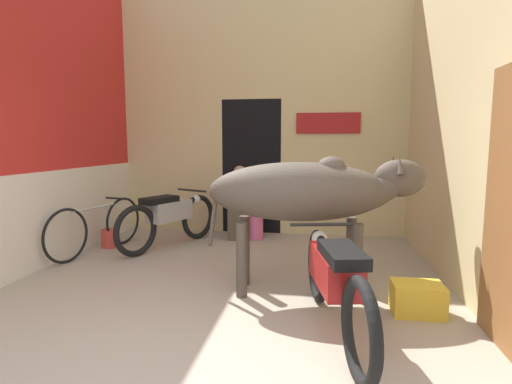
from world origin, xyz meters
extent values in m
cube|color=red|center=(-2.45, 2.21, 2.10)|extent=(0.18, 4.42, 4.19)
cube|color=silver|center=(-2.35, 2.21, 0.59)|extent=(0.03, 4.42, 1.17)
cube|color=#D1BC84|center=(0.00, 4.51, 3.21)|extent=(4.72, 0.18, 1.95)
cube|color=#D1BC84|center=(-1.50, 4.51, 1.12)|extent=(1.71, 0.18, 2.24)
cube|color=#D1BC84|center=(1.35, 4.51, 1.12)|extent=(2.01, 0.18, 2.24)
cube|color=black|center=(-0.15, 4.87, 1.12)|extent=(0.99, 0.90, 2.24)
cube|color=maroon|center=(1.10, 4.40, 1.83)|extent=(1.01, 0.03, 0.33)
cube|color=#D1BC84|center=(2.45, 2.21, 2.10)|extent=(0.18, 4.42, 4.19)
ellipsoid|color=#4C4238|center=(0.77, 1.79, 1.04)|extent=(1.86, 0.79, 0.59)
ellipsoid|color=#4C4238|center=(1.09, 1.82, 1.28)|extent=(0.30, 0.27, 0.22)
cylinder|color=#4C4238|center=(1.60, 1.87, 1.09)|extent=(0.42, 0.32, 0.39)
ellipsoid|color=#4C4238|center=(1.75, 1.88, 1.18)|extent=(0.52, 0.36, 0.37)
cylinder|color=#4C4238|center=(-0.08, 1.71, 0.80)|extent=(0.14, 0.06, 0.68)
cylinder|color=#4C4238|center=(1.31, 2.01, 0.38)|extent=(0.11, 0.11, 0.75)
cylinder|color=#4C4238|center=(1.35, 1.67, 0.38)|extent=(0.11, 0.11, 0.75)
cylinder|color=#4C4238|center=(0.20, 1.91, 0.38)|extent=(0.11, 0.11, 0.75)
cylinder|color=#4C4238|center=(0.23, 1.56, 0.38)|extent=(0.11, 0.11, 0.75)
cone|color=#473D33|center=(1.70, 2.01, 1.32)|extent=(0.08, 0.16, 0.21)
cone|color=#473D33|center=(1.72, 1.75, 1.32)|extent=(0.08, 0.16, 0.21)
torus|color=black|center=(1.24, 0.28, 0.35)|extent=(0.22, 0.70, 0.69)
torus|color=black|center=(0.98, 1.58, 0.35)|extent=(0.22, 0.70, 0.69)
cube|color=maroon|center=(1.11, 0.93, 0.53)|extent=(0.42, 0.77, 0.28)
cube|color=black|center=(1.15, 0.73, 0.71)|extent=(0.37, 0.63, 0.09)
cylinder|color=black|center=(1.00, 1.44, 0.78)|extent=(0.57, 0.15, 0.03)
sphere|color=silver|center=(0.99, 1.53, 0.63)|extent=(0.15, 0.15, 0.15)
torus|color=black|center=(-1.44, 2.74, 0.35)|extent=(0.37, 0.67, 0.70)
torus|color=black|center=(-0.91, 3.85, 0.35)|extent=(0.37, 0.67, 0.70)
cube|color=#9E9993|center=(-1.18, 3.29, 0.54)|extent=(0.54, 0.73, 0.28)
cube|color=black|center=(-1.26, 3.13, 0.72)|extent=(0.47, 0.60, 0.09)
cylinder|color=black|center=(-0.97, 3.72, 0.79)|extent=(0.54, 0.28, 0.03)
sphere|color=silver|center=(-0.93, 3.80, 0.64)|extent=(0.15, 0.15, 0.15)
torus|color=black|center=(-2.18, 2.32, 0.35)|extent=(0.20, 0.69, 0.71)
torus|color=black|center=(-1.93, 3.35, 0.35)|extent=(0.20, 0.69, 0.71)
cylinder|color=#B7B2A8|center=(-2.06, 2.84, 0.64)|extent=(0.23, 0.85, 0.03)
cylinder|color=black|center=(-1.96, 3.26, 0.71)|extent=(0.43, 0.13, 0.03)
cube|color=brown|center=(-0.26, 3.83, 0.22)|extent=(0.31, 0.14, 0.44)
cube|color=brown|center=(-0.26, 3.92, 0.49)|extent=(0.31, 0.32, 0.11)
cube|color=maroon|center=(-0.26, 3.99, 0.73)|extent=(0.44, 0.20, 0.46)
sphere|color=tan|center=(-0.26, 3.99, 1.06)|extent=(0.21, 0.21, 0.21)
cylinder|color=#DB6093|center=(-0.01, 3.96, 0.20)|extent=(0.25, 0.25, 0.41)
cylinder|color=#DB6093|center=(-0.01, 3.96, 0.43)|extent=(0.35, 0.35, 0.04)
cube|color=gold|center=(1.86, 1.41, 0.14)|extent=(0.44, 0.32, 0.28)
cylinder|color=#C63D33|center=(-2.04, 3.14, 0.13)|extent=(0.26, 0.26, 0.26)
camera|label=1|loc=(0.96, -2.19, 1.53)|focal=28.00mm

